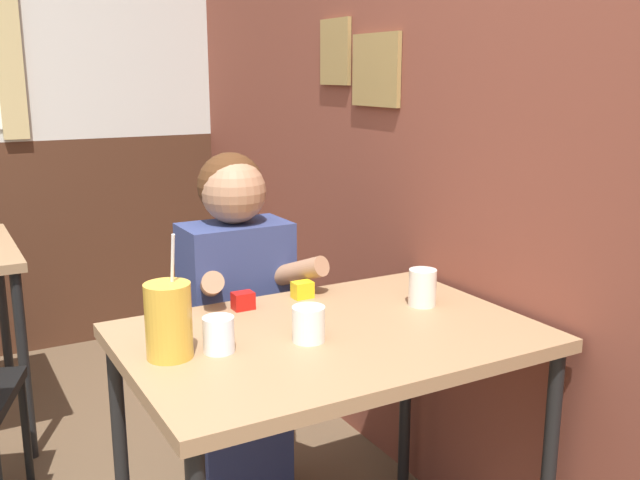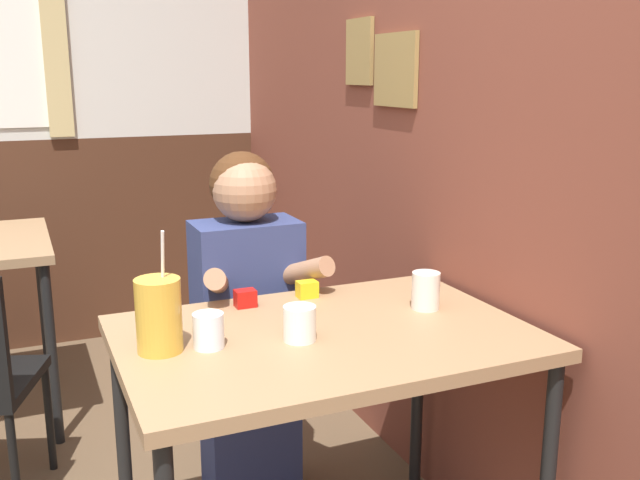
% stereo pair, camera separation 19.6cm
% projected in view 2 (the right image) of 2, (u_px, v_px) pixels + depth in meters
% --- Properties ---
extents(brick_wall_right, '(0.08, 4.74, 2.70)m').
position_uv_depth(brick_wall_right, '(365.00, 94.00, 2.79)').
color(brick_wall_right, brown).
rests_on(brick_wall_right, ground_plane).
extents(back_wall, '(5.34, 0.09, 2.70)m').
position_uv_depth(back_wall, '(24.00, 89.00, 3.57)').
color(back_wall, silver).
rests_on(back_wall, ground_plane).
extents(main_table, '(1.06, 0.73, 0.77)m').
position_uv_depth(main_table, '(325.00, 358.00, 1.88)').
color(main_table, '#93704C').
rests_on(main_table, ground_plane).
extents(person_seated, '(0.42, 0.41, 1.19)m').
position_uv_depth(person_seated, '(248.00, 322.00, 2.36)').
color(person_seated, navy).
rests_on(person_seated, ground_plane).
extents(cocktail_pitcher, '(0.11, 0.11, 0.30)m').
position_uv_depth(cocktail_pitcher, '(159.00, 315.00, 1.71)').
color(cocktail_pitcher, gold).
rests_on(cocktail_pitcher, main_table).
extents(glass_near_pitcher, '(0.08, 0.08, 0.09)m').
position_uv_depth(glass_near_pitcher, '(208.00, 331.00, 1.74)').
color(glass_near_pitcher, silver).
rests_on(glass_near_pitcher, main_table).
extents(glass_center, '(0.08, 0.08, 0.09)m').
position_uv_depth(glass_center, '(300.00, 323.00, 1.79)').
color(glass_center, silver).
rests_on(glass_center, main_table).
extents(glass_far_side, '(0.08, 0.08, 0.11)m').
position_uv_depth(glass_far_side, '(426.00, 291.00, 2.03)').
color(glass_far_side, silver).
rests_on(glass_far_side, main_table).
extents(condiment_ketchup, '(0.06, 0.04, 0.05)m').
position_uv_depth(condiment_ketchup, '(245.00, 298.00, 2.06)').
color(condiment_ketchup, '#B7140F').
rests_on(condiment_ketchup, main_table).
extents(condiment_mustard, '(0.06, 0.04, 0.05)m').
position_uv_depth(condiment_mustard, '(307.00, 289.00, 2.14)').
color(condiment_mustard, yellow).
rests_on(condiment_mustard, main_table).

